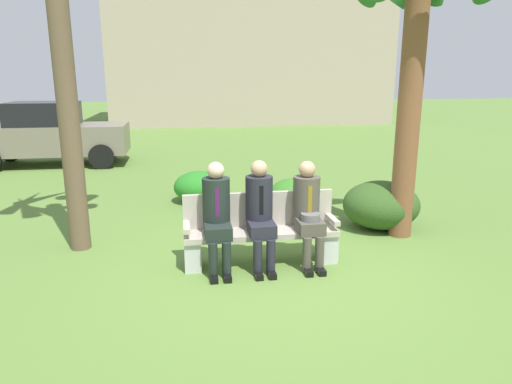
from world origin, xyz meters
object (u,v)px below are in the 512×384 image
at_px(seated_man_right, 308,208).
at_px(parked_car_near, 50,134).
at_px(building_backdrop, 247,36).
at_px(shrub_near_bench, 381,205).
at_px(park_bench, 260,231).
at_px(shrub_mid_lawn, 199,187).
at_px(shrub_far_lawn, 294,195).
at_px(seated_man_left, 217,211).
at_px(seated_man_middle, 260,209).

distance_m(seated_man_right, parked_car_near, 9.13).
height_order(seated_man_right, building_backdrop, building_backdrop).
bearing_deg(shrub_near_bench, park_bench, -153.41).
bearing_deg(shrub_mid_lawn, shrub_far_lawn, -28.28).
xyz_separation_m(park_bench, shrub_far_lawn, (0.99, 2.21, -0.13)).
bearing_deg(park_bench, parked_car_near, 120.28).
xyz_separation_m(shrub_mid_lawn, building_backdrop, (3.31, 16.23, 4.03)).
relative_size(seated_man_right, building_backdrop, 0.09).
xyz_separation_m(seated_man_right, parked_car_near, (-4.98, 7.65, 0.11)).
relative_size(park_bench, shrub_far_lawn, 2.08).
height_order(park_bench, shrub_mid_lawn, park_bench).
relative_size(shrub_mid_lawn, building_backdrop, 0.07).
relative_size(parked_car_near, building_backdrop, 0.27).
bearing_deg(parked_car_near, shrub_far_lawn, -44.62).
xyz_separation_m(seated_man_left, building_backdrop, (3.22, 19.45, 3.58)).
relative_size(shrub_near_bench, shrub_mid_lawn, 1.27).
bearing_deg(shrub_mid_lawn, seated_man_middle, -78.88).
distance_m(seated_man_left, shrub_near_bench, 2.94).
xyz_separation_m(park_bench, parked_car_near, (-4.39, 7.52, 0.41)).
distance_m(seated_man_middle, shrub_near_bench, 2.47).
xyz_separation_m(park_bench, building_backdrop, (2.66, 19.33, 3.90)).
bearing_deg(shrub_near_bench, parked_car_near, 135.18).
xyz_separation_m(seated_man_left, seated_man_right, (1.14, -0.01, -0.02)).
relative_size(park_bench, shrub_near_bench, 1.61).
distance_m(shrub_mid_lawn, shrub_far_lawn, 1.87).
height_order(seated_man_right, shrub_near_bench, seated_man_right).
xyz_separation_m(seated_man_left, shrub_mid_lawn, (-0.10, 3.22, -0.45)).
bearing_deg(shrub_far_lawn, building_backdrop, 84.44).
bearing_deg(shrub_mid_lawn, seated_man_left, -88.26).
distance_m(park_bench, shrub_near_bench, 2.36).
distance_m(park_bench, shrub_far_lawn, 2.42).
xyz_separation_m(seated_man_right, shrub_near_bench, (1.53, 1.19, -0.36)).
height_order(seated_man_middle, parked_car_near, parked_car_near).
bearing_deg(shrub_far_lawn, seated_man_right, -99.90).
height_order(seated_man_middle, shrub_near_bench, seated_man_middle).
bearing_deg(shrub_mid_lawn, seated_man_right, -68.94).
height_order(park_bench, shrub_near_bench, park_bench).
xyz_separation_m(shrub_mid_lawn, parked_car_near, (-3.74, 4.43, 0.54)).
bearing_deg(shrub_near_bench, seated_man_left, -156.17).
bearing_deg(seated_man_middle, park_bench, 78.97).
distance_m(seated_man_left, parked_car_near, 8.55).
height_order(seated_man_left, shrub_far_lawn, seated_man_left).
height_order(seated_man_left, seated_man_middle, seated_man_middle).
xyz_separation_m(shrub_near_bench, shrub_far_lawn, (-1.12, 1.15, -0.08)).
distance_m(seated_man_middle, shrub_far_lawn, 2.58).
relative_size(seated_man_left, parked_car_near, 0.34).
bearing_deg(building_backdrop, shrub_near_bench, -91.71).
bearing_deg(seated_man_middle, shrub_mid_lawn, 101.12).
xyz_separation_m(seated_man_middle, shrub_mid_lawn, (-0.63, 3.22, -0.45)).
height_order(shrub_near_bench, building_backdrop, building_backdrop).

